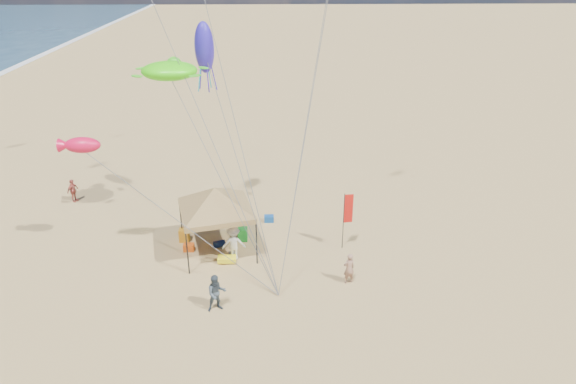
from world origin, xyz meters
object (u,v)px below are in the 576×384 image
person_near_a (349,268)px  canopy_tent (215,190)px  beach_cart (227,259)px  person_near_b (217,293)px  cooler_blue (269,219)px  chair_yellow (184,235)px  person_far_a (73,191)px  cooler_red (189,247)px  chair_green (243,234)px  person_near_c (234,243)px  feather_flag (347,212)px

person_near_a → canopy_tent: bearing=-45.1°
beach_cart → person_near_b: size_ratio=0.52×
cooler_blue → person_near_a: (3.73, -6.08, 0.58)m
chair_yellow → person_near_a: person_near_a is taller
chair_yellow → person_far_a: (-7.55, 5.02, 0.38)m
cooler_red → chair_green: bearing=20.2°
cooler_blue → person_near_a: bearing=-58.5°
chair_green → beach_cart: chair_green is taller
person_near_b → person_far_a: person_near_b is taller
cooler_red → person_near_c: 2.63m
chair_green → person_near_a: 6.55m
beach_cart → person_near_c: 0.86m
cooler_blue → person_far_a: 12.44m
feather_flag → chair_yellow: bearing=173.5°
person_near_b → person_near_a: bearing=0.0°
feather_flag → cooler_red: 8.35m
chair_green → beach_cart: (-0.68, -2.19, -0.15)m
chair_yellow → beach_cart: size_ratio=0.78×
canopy_tent → cooler_red: 3.62m
feather_flag → person_near_c: feather_flag is taller
canopy_tent → feather_flag: canopy_tent is taller
feather_flag → person_near_c: size_ratio=1.75×
canopy_tent → person_near_a: 7.49m
canopy_tent → person_near_a: (6.33, -2.96, -2.69)m
feather_flag → person_near_a: size_ratio=2.04×
person_near_a → person_far_a: size_ratio=1.06×
canopy_tent → cooler_red: size_ratio=12.14×
cooler_red → chair_yellow: 1.09m
person_near_a → beach_cart: bearing=-37.8°
canopy_tent → beach_cart: size_ratio=7.28×
beach_cart → person_near_b: (-0.12, -3.72, 0.67)m
beach_cart → person_near_a: (5.81, -1.86, 0.57)m
canopy_tent → feather_flag: size_ratio=2.08×
person_near_b → cooler_blue: bearing=57.2°
canopy_tent → person_near_a: canopy_tent is taller
cooler_blue → person_far_a: bearing=166.1°
canopy_tent → person_far_a: bearing=147.1°
person_near_b → feather_flag: bearing=21.2°
person_near_a → person_near_b: size_ratio=0.89×
cooler_red → person_near_a: 8.46m
chair_green → cooler_blue: bearing=55.5°
cooler_blue → person_near_c: (-1.73, -3.85, 0.71)m
feather_flag → beach_cart: size_ratio=3.50×
person_near_c → person_far_a: person_near_c is taller
beach_cart → feather_flag: bearing=11.4°
feather_flag → chair_yellow: size_ratio=4.50×
cooler_red → person_near_a: person_near_a is taller
person_far_a → cooler_blue: bearing=-81.2°
person_near_a → feather_flag: bearing=-114.9°
chair_green → person_far_a: (-10.67, 5.02, 0.38)m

